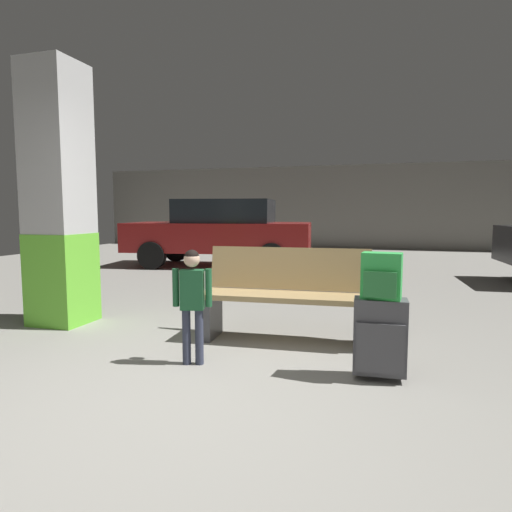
# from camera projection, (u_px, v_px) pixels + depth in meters

# --- Properties ---
(ground_plane) EXTENTS (18.00, 18.00, 0.10)m
(ground_plane) POSITION_uv_depth(u_px,v_px,m) (292.00, 298.00, 6.64)
(ground_plane) COLOR gray
(garage_back_wall) EXTENTS (18.00, 0.12, 2.80)m
(garage_back_wall) POSITION_uv_depth(u_px,v_px,m) (346.00, 207.00, 14.95)
(garage_back_wall) COLOR slate
(garage_back_wall) RESTS_ON ground_plane
(structural_pillar) EXTENTS (0.57, 0.57, 2.83)m
(structural_pillar) POSITION_uv_depth(u_px,v_px,m) (59.00, 197.00, 4.83)
(structural_pillar) COLOR #66C633
(structural_pillar) RESTS_ON ground_plane
(bench) EXTENTS (1.63, 0.62, 0.89)m
(bench) POSITION_uv_depth(u_px,v_px,m) (286.00, 295.00, 4.26)
(bench) COLOR tan
(bench) RESTS_ON ground_plane
(suitcase) EXTENTS (0.39, 0.24, 0.60)m
(suitcase) POSITION_uv_depth(u_px,v_px,m) (380.00, 337.00, 3.26)
(suitcase) COLOR #4C4C51
(suitcase) RESTS_ON ground_plane
(backpack_bright) EXTENTS (0.30, 0.22, 0.34)m
(backpack_bright) POSITION_uv_depth(u_px,v_px,m) (381.00, 276.00, 3.22)
(backpack_bright) COLOR green
(backpack_bright) RESTS_ON suitcase
(child) EXTENTS (0.31, 0.18, 0.94)m
(child) POSITION_uv_depth(u_px,v_px,m) (192.00, 294.00, 3.56)
(child) COLOR #33384C
(child) RESTS_ON ground_plane
(parked_car_far) EXTENTS (4.29, 2.22, 1.51)m
(parked_car_far) POSITION_uv_depth(u_px,v_px,m) (221.00, 231.00, 10.06)
(parked_car_far) COLOR maroon
(parked_car_far) RESTS_ON ground_plane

